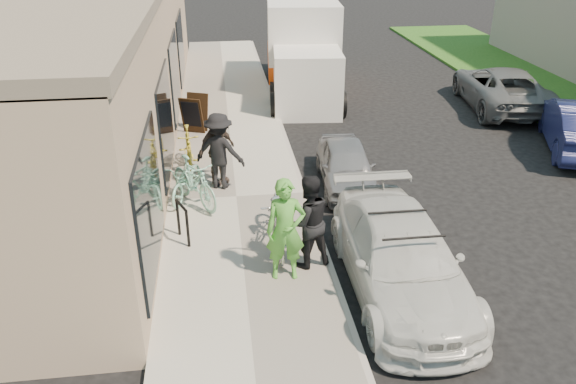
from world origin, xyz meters
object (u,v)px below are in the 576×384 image
sandwich_board (194,114)px  sedan_white (401,257)px  bike_rack (182,219)px  man_standing (308,222)px  sedan_silver (346,165)px  bystander_a (219,151)px  cruiser_bike_b (187,180)px  bystander_b (217,149)px  cruiser_bike_a (194,182)px  cruiser_bike_c (189,149)px  woman_rider (286,230)px  moving_truck (302,52)px  far_car_gray (501,88)px  tandem_bike (279,218)px

sandwich_board → sedan_white: (3.58, -7.90, -0.05)m
bike_rack → man_standing: man_standing is taller
sandwich_board → sedan_silver: (3.59, -3.76, -0.17)m
bike_rack → sandwich_board: 6.06m
man_standing → bystander_a: 3.69m
cruiser_bike_b → bystander_b: size_ratio=0.97×
cruiser_bike_a → bystander_a: bystander_a is taller
man_standing → cruiser_bike_c: bearing=-79.4°
sandwich_board → cruiser_bike_b: 4.21m
woman_rider → bystander_b: woman_rider is taller
cruiser_bike_b → bystander_a: (0.75, 0.44, 0.46)m
sedan_white → moving_truck: size_ratio=0.67×
far_car_gray → bike_rack: bearing=44.7°
cruiser_bike_c → woman_rider: bearing=-74.8°
sedan_silver → bystander_a: (-2.93, -0.01, 0.51)m
sandwich_board → moving_truck: size_ratio=0.16×
man_standing → bystander_b: man_standing is taller
far_car_gray → bystander_a: 10.67m
tandem_bike → bystander_b: size_ratio=1.26×
moving_truck → man_standing: moving_truck is taller
moving_truck → man_standing: bearing=-93.1°
sandwich_board → woman_rider: woman_rider is taller
sedan_white → bystander_a: (-2.93, 4.14, 0.39)m
bike_rack → bystander_b: size_ratio=0.48×
sedan_white → tandem_bike: 2.40m
sedan_white → bike_rack: bearing=154.2°
tandem_bike → cruiser_bike_c: bearing=117.6°
woman_rider → cruiser_bike_a: size_ratio=1.05×
cruiser_bike_a → sedan_silver: bearing=-18.8°
cruiser_bike_a → cruiser_bike_b: size_ratio=1.08×
bike_rack → sedan_white: (3.69, -1.85, 0.01)m
bike_rack → bystander_a: (0.77, 2.29, 0.41)m
man_standing → cruiser_bike_b: man_standing is taller
moving_truck → cruiser_bike_a: bearing=-107.5°
sedan_white → sedan_silver: sedan_white is taller
tandem_bike → cruiser_bike_b: (-1.79, 2.20, -0.12)m
sedan_white → man_standing: bearing=153.8°
sandwich_board → far_car_gray: size_ratio=0.22×
sandwich_board → bystander_a: size_ratio=0.60×
man_standing → cruiser_bike_c: size_ratio=1.01×
cruiser_bike_b → cruiser_bike_c: (0.00, 1.58, 0.09)m
bystander_b → bike_rack: bearing=-142.3°
sedan_silver → far_car_gray: size_ratio=0.63×
bystander_b → cruiser_bike_c: bearing=91.1°
far_car_gray → tandem_bike: (-8.26, -7.86, 0.02)m
man_standing → bystander_a: bearing=-82.1°
sandwich_board → cruiser_bike_b: (-0.09, -4.21, -0.12)m
cruiser_bike_a → bystander_b: bystander_b is taller
bike_rack → cruiser_bike_c: (0.02, 3.43, 0.04)m
sandwich_board → bystander_a: bystander_a is taller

